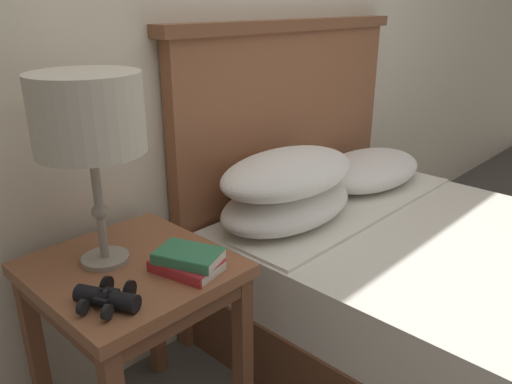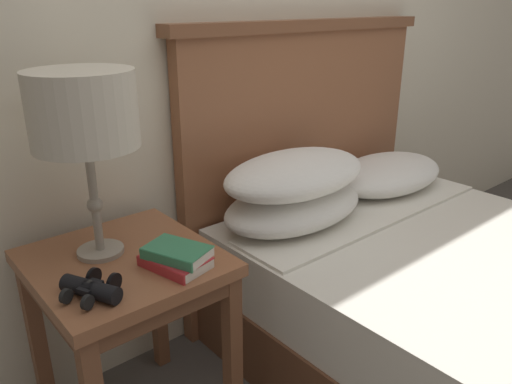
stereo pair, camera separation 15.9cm
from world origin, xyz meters
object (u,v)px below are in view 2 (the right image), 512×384
nightstand (126,286)px  table_lamp (83,113)px  book_stacked_on_top (177,252)px  bed (459,302)px  binoculars_pair (91,289)px  book_on_nightstand (175,262)px

nightstand → table_lamp: size_ratio=1.20×
nightstand → book_stacked_on_top: bearing=-58.2°
nightstand → book_stacked_on_top: 0.22m
nightstand → bed: bed is taller
book_stacked_on_top → binoculars_pair: bearing=177.9°
bed → binoculars_pair: size_ratio=11.27×
binoculars_pair → nightstand: bearing=42.4°
nightstand → book_stacked_on_top: book_stacked_on_top is taller
book_stacked_on_top → bed: bearing=-22.3°
nightstand → table_lamp: bearing=120.0°
book_stacked_on_top → binoculars_pair: book_stacked_on_top is taller
table_lamp → nightstand: bearing=-60.0°
table_lamp → binoculars_pair: table_lamp is taller
book_stacked_on_top → table_lamp: bearing=121.2°
nightstand → book_on_nightstand: size_ratio=3.08×
nightstand → book_on_nightstand: book_on_nightstand is taller
book_on_nightstand → book_stacked_on_top: 0.03m
nightstand → bed: size_ratio=0.34×
book_on_nightstand → binoculars_pair: 0.23m
table_lamp → bed: bearing=-29.4°
bed → book_on_nightstand: size_ratio=9.19×
binoculars_pair → table_lamp: bearing=60.9°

